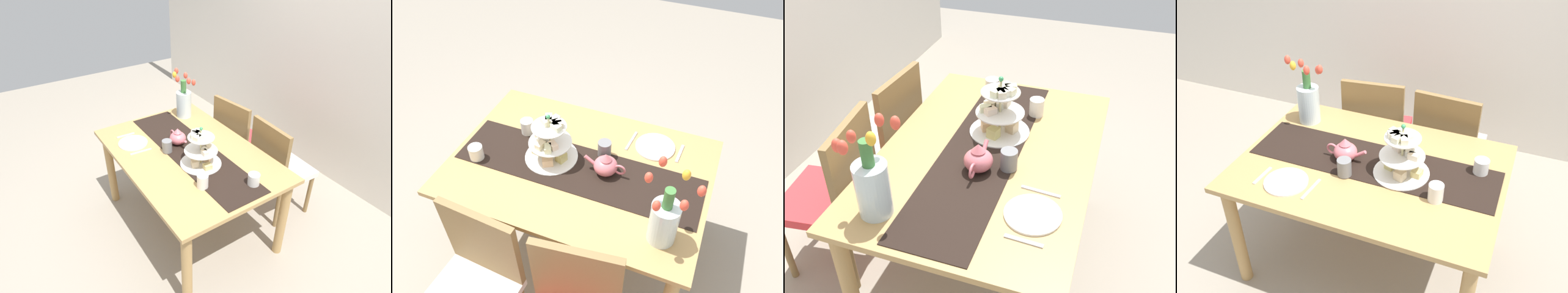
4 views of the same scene
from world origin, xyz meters
The scene contains 13 objects.
ground_plane centered at (0.00, 0.00, 0.00)m, with size 8.00×8.00×0.00m, color gray.
dining_table centered at (0.00, 0.00, 0.63)m, with size 1.43×0.98×0.74m.
chair_right centered at (0.27, 0.72, 0.50)m, with size 0.44×0.44×0.91m.
table_runner centered at (0.00, 0.03, 0.74)m, with size 1.37×0.35×0.00m, color black.
tiered_cake_stand centered at (0.17, 0.00, 0.85)m, with size 0.30×0.30×0.30m.
teapot centered at (-0.15, 0.00, 0.80)m, with size 0.24×0.13×0.14m.
tulip_vase centered at (-0.53, 0.29, 0.89)m, with size 0.25×0.21×0.43m.
cream_jug centered at (0.56, 0.16, 0.78)m, with size 0.08×0.08×0.09m, color white.
dinner_plate_left centered at (-0.35, -0.30, 0.74)m, with size 0.23×0.23×0.01m, color white.
fork_left centered at (-0.50, -0.30, 0.74)m, with size 0.02×0.15×0.01m, color silver.
knife_left centered at (-0.21, -0.30, 0.74)m, with size 0.01×0.17×0.01m, color silver.
mug_grey centered at (-0.10, -0.13, 0.79)m, with size 0.08×0.08×0.10m, color slate.
mug_white_text centered at (0.40, -0.14, 0.79)m, with size 0.08×0.08×0.10m, color white.
Camera 2 is at (-0.61, 1.40, 2.34)m, focal length 36.50 mm.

